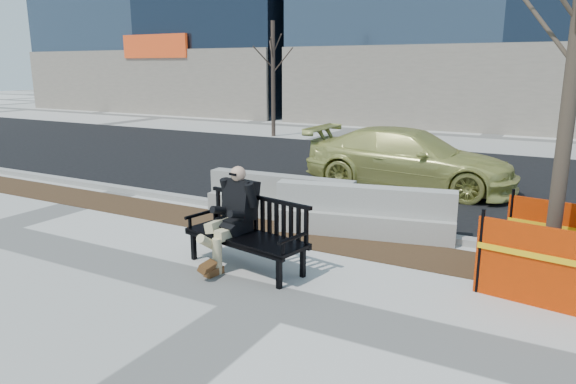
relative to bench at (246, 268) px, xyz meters
The scene contains 11 objects.
ground 1.20m from the bench, 43.29° to the right, with size 120.00×120.00×0.00m, color beige.
mulch_strip 1.98m from the bench, 63.91° to the left, with size 40.00×1.20×0.02m, color #47301C.
asphalt_street 8.03m from the bench, 83.77° to the left, with size 60.00×10.40×0.01m, color black.
curb 2.87m from the bench, 72.30° to the left, with size 60.00×0.25×0.12m, color #9E9B93.
bench is the anchor object (origin of this frame).
seated_man 0.29m from the bench, 158.84° to the left, with size 0.65×1.08×1.51m, color black, non-canonical shape.
tree_fence 4.30m from the bench, 19.02° to the left, with size 2.34×2.34×5.85m, color #FC3800, non-canonical shape.
sedan 6.48m from the bench, 84.63° to the left, with size 2.10×5.16×1.50m, color #BBBB5D.
jersey_barrier_left 2.79m from the bench, 108.98° to the left, with size 3.10×0.62×0.89m, color gray, non-canonical shape.
jersey_barrier_right 2.58m from the bench, 67.67° to the left, with size 3.21×0.64×0.92m, color #A9A69E, non-canonical shape.
far_tree_left 15.58m from the bench, 118.94° to the left, with size 1.95×1.95×5.26m, color #48382E, non-canonical shape.
Camera 1 is at (3.33, -5.46, 3.00)m, focal length 32.76 mm.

